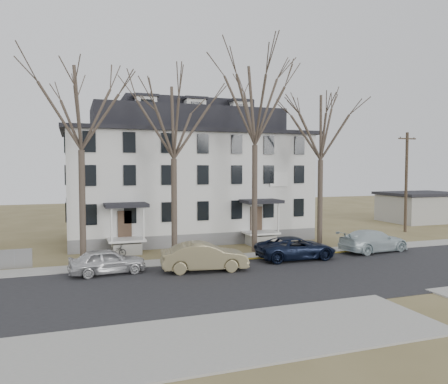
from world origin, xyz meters
name	(u,v)px	position (x,y,z in m)	size (l,w,h in m)	color
ground	(311,287)	(0.00, 0.00, 0.00)	(120.00, 120.00, 0.00)	olive
main_road	(293,278)	(0.00, 2.00, 0.00)	(120.00, 10.00, 0.04)	#27272A
far_sidewalk	(251,257)	(0.00, 8.00, 0.00)	(120.00, 2.00, 0.08)	#A09F97
near_sidewalk_left	(184,344)	(-8.00, -5.00, 0.00)	(20.00, 5.00, 0.08)	#A09F97
yellow_curb	(321,255)	(5.00, 7.10, 0.00)	(14.00, 0.25, 0.06)	gold
boarding_house	(187,176)	(-2.00, 17.95, 5.38)	(20.80, 12.36, 12.05)	slate
distant_building	(420,207)	(26.00, 20.00, 1.68)	(8.50, 6.50, 3.35)	#A09F97
tree_far_left	(80,101)	(-11.00, 9.80, 10.34)	(8.40, 8.40, 13.72)	#473B31
tree_mid_left	(174,117)	(-5.00, 9.80, 9.60)	(7.80, 7.80, 12.74)	#473B31
tree_center	(255,99)	(1.00, 9.80, 11.08)	(9.00, 9.00, 14.70)	#473B31
tree_mid_right	(321,123)	(6.50, 9.80, 9.60)	(7.80, 7.80, 12.74)	#473B31
utility_pole_far	(406,181)	(18.50, 14.00, 4.90)	(2.00, 0.28, 9.50)	#3D3023
car_silver	(107,262)	(-9.76, 6.15, 0.74)	(1.74, 4.33, 1.48)	silver
car_tan	(204,257)	(-4.26, 5.05, 0.84)	(1.78, 5.11, 1.68)	#807551
car_navy	(296,248)	(2.47, 6.21, 0.75)	(2.49, 5.40, 1.50)	black
car_white	(373,241)	(9.06, 6.66, 0.80)	(2.23, 5.48, 1.59)	silver
bicycle_left	(116,251)	(-8.84, 11.18, 0.40)	(0.53, 1.52, 0.80)	black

